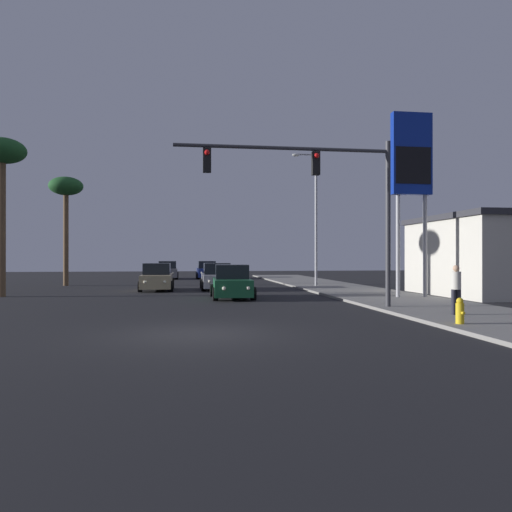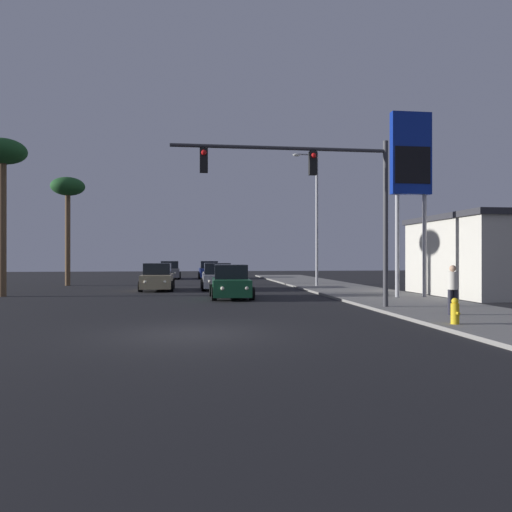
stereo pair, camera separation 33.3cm
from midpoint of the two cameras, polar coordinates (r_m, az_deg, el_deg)
The scene contains 14 objects.
ground_plane at distance 13.64m, azimuth -7.52°, elevation -8.81°, with size 120.00×120.00×0.00m, color black.
sidewalk_right at distance 25.47m, azimuth 14.17°, elevation -4.63°, with size 5.00×60.00×0.12m.
car_blue at distance 48.03m, azimuth -5.84°, elevation -1.68°, with size 2.04×4.32×1.68m.
car_green at distance 25.03m, azimuth -3.17°, elevation -3.10°, with size 2.04×4.34×1.68m.
car_silver at distance 31.71m, azimuth -4.80°, elevation -2.47°, with size 2.04×4.32×1.68m.
car_grey at distance 47.89m, azimuth -10.29°, elevation -1.68°, with size 2.04×4.34×1.68m.
car_tan at distance 31.48m, azimuth -11.56°, elevation -2.49°, with size 2.04×4.31×1.68m.
traffic_light_mast at distance 19.59m, azimuth 7.62°, elevation 7.87°, with size 8.45×0.36×6.50m.
street_lamp at distance 33.95m, azimuth 6.38°, elevation 5.04°, with size 1.74×0.24×9.00m.
gas_station_sign at distance 25.88m, azimuth 17.00°, elevation 10.02°, with size 2.00×0.42×9.00m.
fire_hydrant at distance 15.67m, azimuth 21.71°, elevation -5.88°, with size 0.24×0.34×0.76m.
pedestrian_on_sidewalk at distance 18.08m, azimuth 21.41°, elevation -3.37°, with size 0.34×0.32×1.67m.
palm_tree_near at distance 29.53m, azimuth -27.31°, elevation 9.82°, with size 2.40×2.40×8.25m.
palm_tree_mid at distance 38.75m, azimuth -21.13°, elevation 6.89°, with size 2.40×2.40×7.84m.
Camera 1 is at (-0.32, -13.46, 2.06)m, focal length 35.00 mm.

